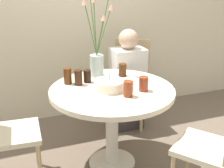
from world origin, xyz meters
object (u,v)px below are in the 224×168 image
Objects in this scene: flower_vase at (98,52)px; person_guest at (128,83)px; drink_glass_0 at (144,84)px; drink_glass_4 at (68,76)px; side_plate at (135,80)px; drink_glass_5 at (87,76)px; drink_glass_3 at (78,78)px; drink_glass_2 at (123,70)px; chair_far_back at (130,77)px; drink_glass_1 at (128,89)px; birthday_cake at (109,85)px; chair_near_front at (218,142)px; chair_right_flank at (2,126)px.

flower_vase reaches higher than person_guest.
drink_glass_4 reaches higher than drink_glass_0.
person_guest reaches higher than drink_glass_4.
drink_glass_5 is (-0.41, 0.11, 0.05)m from side_plate.
flower_vase is 0.31m from drink_glass_3.
person_guest is (0.20, 0.35, -0.28)m from drink_glass_2.
drink_glass_0 is 0.90× the size of drink_glass_3.
chair_far_back is 0.94m from drink_glass_0.
drink_glass_5 is at bearing -173.68° from drink_glass_2.
drink_glass_1 is at bearing -49.20° from drink_glass_4.
side_plate is 0.42m from drink_glass_5.
birthday_cake reaches higher than side_plate.
birthday_cake is at bearing -91.00° from chair_far_back.
flower_vase is at bearing 35.23° from drink_glass_3.
chair_far_back is at bearing 55.36° from birthday_cake.
chair_near_front reaches higher than drink_glass_2.
chair_right_flank is at bearing -156.93° from person_guest.
drink_glass_1 is (0.07, -0.53, -0.16)m from flower_vase.
drink_glass_0 is at bearing -99.35° from side_plate.
flower_vase is at bearing -68.52° from chair_right_flank.
chair_right_flank is 3.78× the size of birthday_cake.
side_plate is (-0.26, 0.82, 0.21)m from chair_near_front.
drink_glass_2 is 0.49m from person_guest.
drink_glass_4 is 0.13× the size of person_guest.
chair_right_flank is 4.27× the size of side_plate.
drink_glass_0 is (1.10, -0.19, 0.26)m from chair_right_flank.
drink_glass_0 is 1.08× the size of drink_glass_5.
birthday_cake is 0.31m from side_plate.
chair_far_back is 7.88× the size of drink_glass_2.
drink_glass_2 is at bearing -107.71° from chair_near_front.
drink_glass_3 is (-0.20, 0.19, 0.02)m from birthday_cake.
chair_far_back reaches higher than drink_glass_4.
chair_near_front is 4.27× the size of side_plate.
birthday_cake is at bearing -41.82° from drink_glass_4.
side_plate is 1.74× the size of drink_glass_1.
chair_right_flank is 1.15m from drink_glass_0.
drink_glass_2 is at bearing 112.83° from side_plate.
drink_glass_5 is 0.72m from person_guest.
drink_glass_4 reaches higher than drink_glass_1.
birthday_cake is at bearing -124.85° from person_guest.
drink_glass_3 is at bearing -108.78° from chair_far_back.
side_plate is at bearing -40.31° from flower_vase.
drink_glass_3 is (-0.76, 0.89, 0.27)m from chair_near_front.
chair_far_back is 0.77m from flower_vase.
chair_right_flank reaches higher than drink_glass_0.
chair_near_front reaches higher than drink_glass_4.
chair_far_back and chair_right_flank have the same top height.
chair_right_flank is 1.16m from side_plate.
drink_glass_5 is (0.17, -0.02, -0.01)m from drink_glass_4.
chair_far_back is at bearing -59.99° from chair_right_flank.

